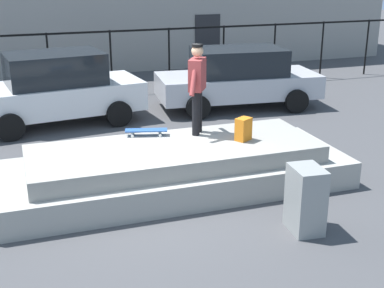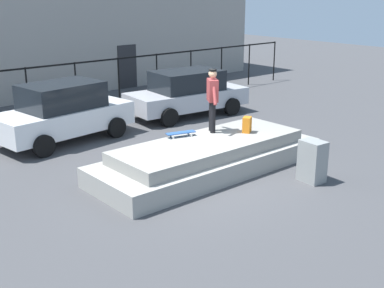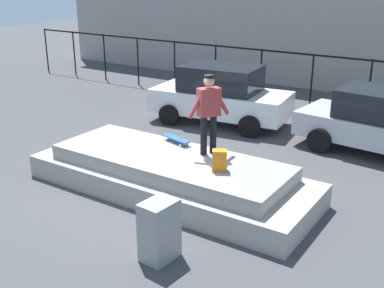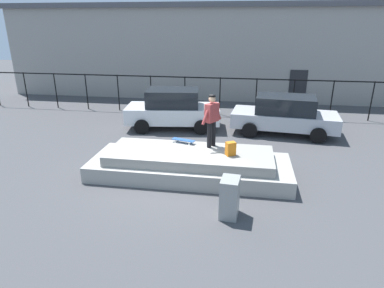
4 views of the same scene
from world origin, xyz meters
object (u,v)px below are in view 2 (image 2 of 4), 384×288
at_px(backpack, 247,125).
at_px(skateboard, 181,133).
at_px(car_silver_sedan_mid, 187,93).
at_px(skateboarder, 212,96).
at_px(car_white_sedan_near, 63,112).
at_px(utility_box, 312,161).

bearing_deg(backpack, skateboard, 122.07).
bearing_deg(car_silver_sedan_mid, skateboard, -131.85).
relative_size(skateboarder, car_white_sedan_near, 0.39).
height_order(skateboarder, car_silver_sedan_mid, skateboarder).
bearing_deg(skateboard, utility_box, -59.57).
bearing_deg(car_silver_sedan_mid, backpack, -112.68).
distance_m(skateboarder, skateboard, 1.31).
bearing_deg(car_white_sedan_near, utility_box, -67.17).
xyz_separation_m(skateboarder, car_white_sedan_near, (-2.20, 4.30, -0.89)).
bearing_deg(skateboard, backpack, -27.45).
height_order(backpack, utility_box, backpack).
height_order(backpack, car_silver_sedan_mid, car_silver_sedan_mid).
bearing_deg(skateboarder, backpack, -45.20).
height_order(skateboard, car_silver_sedan_mid, car_silver_sedan_mid).
bearing_deg(skateboarder, car_silver_sedan_mid, 57.51).
bearing_deg(backpack, skateboarder, 104.32).
height_order(car_white_sedan_near, utility_box, car_white_sedan_near).
relative_size(car_white_sedan_near, car_silver_sedan_mid, 0.95).
relative_size(skateboard, car_silver_sedan_mid, 0.18).
relative_size(skateboarder, utility_box, 1.65).
xyz_separation_m(skateboard, backpack, (1.61, -0.84, 0.11)).
distance_m(skateboarder, backpack, 1.21).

